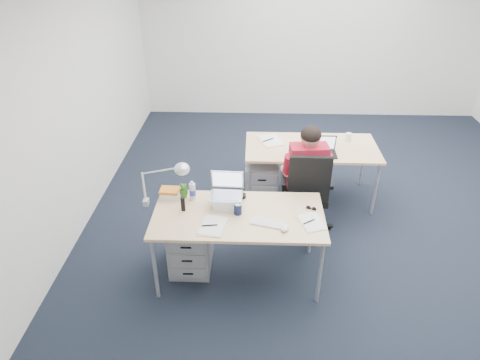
% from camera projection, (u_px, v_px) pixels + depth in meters
% --- Properties ---
extents(floor, '(7.00, 7.00, 0.00)m').
position_uv_depth(floor, '(340.00, 228.00, 5.00)').
color(floor, black).
rests_on(floor, ground).
extents(room, '(6.02, 7.02, 2.80)m').
position_uv_depth(room, '(362.00, 86.00, 4.12)').
color(room, silver).
rests_on(room, ground).
extents(desk_near, '(1.60, 0.80, 0.73)m').
position_uv_depth(desk_near, '(238.00, 218.00, 4.00)').
color(desk_near, tan).
rests_on(desk_near, ground).
extents(desk_far, '(1.60, 0.80, 0.73)m').
position_uv_depth(desk_far, '(311.00, 150.00, 5.21)').
color(desk_far, tan).
rests_on(desk_far, ground).
extents(office_chair, '(0.68, 0.68, 1.06)m').
position_uv_depth(office_chair, '(304.00, 209.00, 4.81)').
color(office_chair, black).
rests_on(office_chair, ground).
extents(seated_person, '(0.42, 0.72, 1.28)m').
position_uv_depth(seated_person, '(304.00, 175.00, 4.79)').
color(seated_person, red).
rests_on(seated_person, ground).
extents(drawer_pedestal_near, '(0.40, 0.50, 0.55)m').
position_uv_depth(drawer_pedestal_near, '(191.00, 244.00, 4.32)').
color(drawer_pedestal_near, '#9B9CA0').
rests_on(drawer_pedestal_near, ground).
extents(drawer_pedestal_far, '(0.40, 0.50, 0.55)m').
position_uv_depth(drawer_pedestal_far, '(261.00, 181.00, 5.37)').
color(drawer_pedestal_far, '#9B9CA0').
rests_on(drawer_pedestal_far, ground).
extents(silver_laptop, '(0.32, 0.25, 0.33)m').
position_uv_depth(silver_laptop, '(226.00, 192.00, 4.01)').
color(silver_laptop, silver).
rests_on(silver_laptop, desk_near).
extents(wireless_keyboard, '(0.32, 0.20, 0.02)m').
position_uv_depth(wireless_keyboard, '(268.00, 223.00, 3.86)').
color(wireless_keyboard, white).
rests_on(wireless_keyboard, desk_near).
extents(computer_mouse, '(0.10, 0.12, 0.04)m').
position_uv_depth(computer_mouse, '(285.00, 228.00, 3.77)').
color(computer_mouse, white).
rests_on(computer_mouse, desk_near).
extents(headphones, '(0.26, 0.20, 0.04)m').
position_uv_depth(headphones, '(233.00, 195.00, 4.22)').
color(headphones, black).
rests_on(headphones, desk_near).
extents(can_koozie, '(0.08, 0.08, 0.12)m').
position_uv_depth(can_koozie, '(238.00, 208.00, 3.96)').
color(can_koozie, '#151C41').
rests_on(can_koozie, desk_near).
extents(water_bottle, '(0.07, 0.07, 0.20)m').
position_uv_depth(water_bottle, '(192.00, 190.00, 4.15)').
color(water_bottle, silver).
rests_on(water_bottle, desk_near).
extents(bear_figurine, '(0.08, 0.06, 0.15)m').
position_uv_depth(bear_figurine, '(184.00, 190.00, 4.19)').
color(bear_figurine, '#1E651B').
rests_on(bear_figurine, desk_near).
extents(book_stack, '(0.24, 0.22, 0.09)m').
position_uv_depth(book_stack, '(170.00, 193.00, 4.21)').
color(book_stack, silver).
rests_on(book_stack, desk_near).
extents(cordless_phone, '(0.04, 0.03, 0.14)m').
position_uv_depth(cordless_phone, '(183.00, 204.00, 4.00)').
color(cordless_phone, black).
rests_on(cordless_phone, desk_near).
extents(papers_left, '(0.26, 0.33, 0.01)m').
position_uv_depth(papers_left, '(212.00, 226.00, 3.81)').
color(papers_left, '#E2C483').
rests_on(papers_left, desk_near).
extents(papers_right, '(0.27, 0.32, 0.01)m').
position_uv_depth(papers_right, '(311.00, 223.00, 3.86)').
color(papers_right, '#E2C483').
rests_on(papers_right, desk_near).
extents(sunglasses, '(0.11, 0.08, 0.02)m').
position_uv_depth(sunglasses, '(311.00, 208.00, 4.04)').
color(sunglasses, black).
rests_on(sunglasses, desk_near).
extents(desk_lamp, '(0.45, 0.31, 0.48)m').
position_uv_depth(desk_lamp, '(159.00, 184.00, 3.99)').
color(desk_lamp, silver).
rests_on(desk_lamp, desk_near).
extents(dark_laptop, '(0.31, 0.30, 0.22)m').
position_uv_depth(dark_laptop, '(324.00, 146.00, 4.95)').
color(dark_laptop, black).
rests_on(dark_laptop, desk_far).
extents(far_cup, '(0.09, 0.09, 0.10)m').
position_uv_depth(far_cup, '(348.00, 137.00, 5.30)').
color(far_cup, white).
rests_on(far_cup, desk_far).
extents(far_papers, '(0.34, 0.40, 0.01)m').
position_uv_depth(far_papers, '(270.00, 141.00, 5.32)').
color(far_papers, white).
rests_on(far_papers, desk_far).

